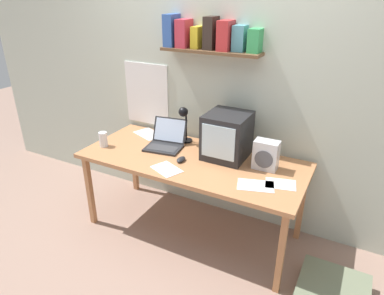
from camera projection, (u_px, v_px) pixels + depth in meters
The scene contains 14 objects.
ground_plane at pixel (192, 229), 3.14m from camera, with size 12.00×12.00×0.00m, color gray.
back_wall at pixel (216, 77), 2.96m from camera, with size 5.60×0.24×2.60m.
corner_desk at pixel (192, 164), 2.86m from camera, with size 1.87×0.80×0.73m.
crt_monitor at pixel (227, 136), 2.79m from camera, with size 0.34×0.37×0.37m.
laptop at pixel (166, 140), 3.03m from camera, with size 0.35×0.36×0.22m.
desk_lamp at pixel (184, 119), 3.03m from camera, with size 0.11×0.15×0.34m.
juice_glass at pixel (103, 140), 3.03m from camera, with size 0.07×0.07×0.13m.
space_heater at pixel (266, 155), 2.63m from camera, with size 0.19×0.12×0.23m.
computer_mouse at pixel (181, 159), 2.78m from camera, with size 0.06×0.11×0.03m.
printed_handout at pixel (281, 184), 2.46m from camera, with size 0.25×0.20×0.00m.
loose_paper_near_monitor at pixel (167, 169), 2.66m from camera, with size 0.28×0.24×0.00m.
open_notebook at pixel (149, 134), 3.30m from camera, with size 0.33×0.27×0.00m.
loose_paper_near_laptop at pixel (256, 185), 2.44m from camera, with size 0.30×0.23×0.00m.
floor_cushion at pixel (332, 293), 2.40m from camera, with size 0.47×0.47×0.13m.
Camera 1 is at (1.18, -2.24, 2.00)m, focal length 32.00 mm.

